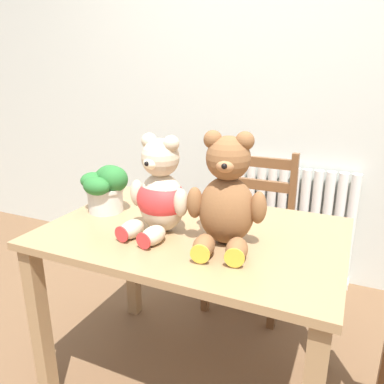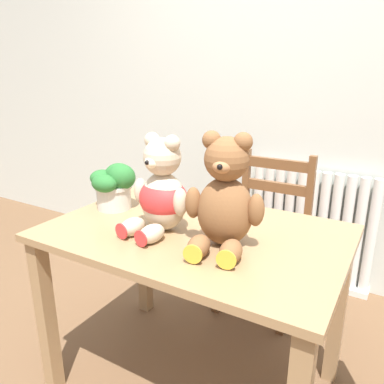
% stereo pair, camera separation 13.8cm
% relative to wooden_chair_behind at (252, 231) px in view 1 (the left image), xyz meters
% --- Properties ---
extents(wall_back, '(8.00, 0.04, 2.60)m').
position_rel_wooden_chair_behind_xyz_m(wall_back, '(-0.04, 0.44, 0.85)').
color(wall_back, silver).
rests_on(wall_back, ground_plane).
extents(radiator, '(0.80, 0.10, 0.77)m').
position_rel_wooden_chair_behind_xyz_m(radiator, '(0.17, 0.37, -0.10)').
color(radiator, white).
rests_on(radiator, ground_plane).
extents(dining_table, '(1.16, 0.78, 0.76)m').
position_rel_wooden_chair_behind_xyz_m(dining_table, '(-0.04, -0.77, 0.19)').
color(dining_table, '#9E7A51').
rests_on(dining_table, ground_plane).
extents(wooden_chair_behind, '(0.43, 0.43, 0.91)m').
position_rel_wooden_chair_behind_xyz_m(wooden_chair_behind, '(0.00, 0.00, 0.00)').
color(wooden_chair_behind, brown).
rests_on(wooden_chair_behind, ground_plane).
extents(teddy_bear_left, '(0.27, 0.29, 0.38)m').
position_rel_wooden_chair_behind_xyz_m(teddy_bear_left, '(-0.15, -0.84, 0.46)').
color(teddy_bear_left, beige).
rests_on(teddy_bear_left, dining_table).
extents(teddy_bear_right, '(0.29, 0.31, 0.41)m').
position_rel_wooden_chair_behind_xyz_m(teddy_bear_right, '(0.12, -0.84, 0.49)').
color(teddy_bear_right, brown).
rests_on(teddy_bear_right, dining_table).
extents(potted_plant, '(0.21, 0.19, 0.21)m').
position_rel_wooden_chair_behind_xyz_m(potted_plant, '(-0.47, -0.74, 0.43)').
color(potted_plant, beige).
rests_on(potted_plant, dining_table).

